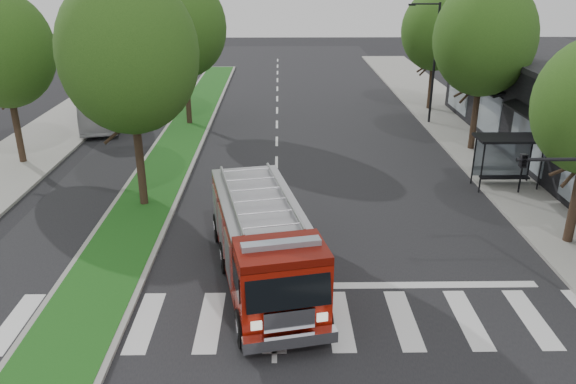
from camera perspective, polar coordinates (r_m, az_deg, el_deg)
name	(u,v)px	position (r m, az deg, el deg)	size (l,w,h in m)	color
ground	(275,272)	(20.33, -1.30, -8.09)	(140.00, 140.00, 0.00)	black
sidewalk_right	(513,172)	(31.86, 21.92, 1.87)	(5.00, 80.00, 0.15)	gray
median	(185,132)	(37.51, -10.40, 6.04)	(3.00, 50.00, 0.15)	gray
bus_shelter	(508,147)	(29.15, 21.42, 4.24)	(3.20, 1.60, 2.61)	black
tree_right_mid	(485,38)	(33.75, 19.36, 14.56)	(5.60, 5.60, 9.72)	black
tree_right_far	(436,30)	(43.31, 14.82, 15.59)	(5.00, 5.00, 8.73)	black
tree_median_near	(129,54)	(24.61, -15.87, 13.33)	(5.80, 5.80, 10.16)	black
tree_median_far	(183,27)	(38.26, -10.60, 16.14)	(5.60, 5.60, 9.72)	black
tree_left_mid	(3,50)	(33.05, -27.00, 12.72)	(5.20, 5.20, 9.16)	black
streetlight_right_far	(433,58)	(39.35, 14.47, 13.03)	(2.11, 0.20, 8.00)	black
fire_engine	(263,242)	(19.14, -2.60, -5.13)	(4.33, 9.19, 3.07)	#5F0C05
city_bus	(104,103)	(41.32, -18.22, 8.60)	(2.27, 9.71, 2.71)	#ABABB0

